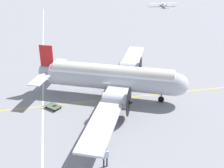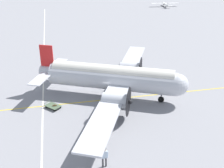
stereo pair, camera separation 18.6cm
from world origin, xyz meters
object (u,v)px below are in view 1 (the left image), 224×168
at_px(airliner_main, 116,78).
at_px(crew_foreground, 105,155).
at_px(light_aircraft_distant, 164,4).
at_px(baggage_cart, 53,106).
at_px(suitcase_near_door, 55,107).

distance_m(airliner_main, crew_foreground, 12.15).
bearing_deg(crew_foreground, light_aircraft_distant, 64.38).
distance_m(baggage_cart, light_aircraft_distant, 68.24).
xyz_separation_m(airliner_main, suitcase_near_door, (7.24, 1.19, -2.33)).
xyz_separation_m(crew_foreground, light_aircraft_distant, (-32.45, -68.24, -0.41)).
height_order(baggage_cart, light_aircraft_distant, light_aircraft_distant).
relative_size(suitcase_near_door, baggage_cart, 0.25).
height_order(suitcase_near_door, baggage_cart, baggage_cart).
relative_size(airliner_main, baggage_cart, 12.73).
height_order(airliner_main, baggage_cart, airliner_main).
relative_size(suitcase_near_door, light_aircraft_distant, 0.06).
bearing_deg(suitcase_near_door, airliner_main, -170.64).
xyz_separation_m(suitcase_near_door, light_aircraft_distant, (-36.15, -57.89, 0.53)).
bearing_deg(baggage_cart, light_aircraft_distant, 105.20).
distance_m(crew_foreground, light_aircraft_distant, 75.56).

